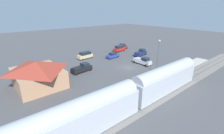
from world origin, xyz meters
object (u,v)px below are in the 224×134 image
at_px(pedestrian_on_platform, 139,80).
at_px(sedan_maroon, 123,46).
at_px(pickup_navy, 141,53).
at_px(suv_red, 119,48).
at_px(station_building, 38,73).
at_px(sedan_blue, 113,55).
at_px(pickup_silver, 143,61).
at_px(pickup_black, 82,68).
at_px(suv_tan, 85,55).
at_px(light_pole_near_platform, 158,53).
at_px(passenger_train, 133,92).

bearing_deg(pedestrian_on_platform, sedan_maroon, -38.03).
bearing_deg(sedan_maroon, pedestrian_on_platform, 141.97).
distance_m(pickup_navy, suv_red, 9.21).
distance_m(station_building, suv_red, 34.03).
xyz_separation_m(sedan_blue, pickup_silver, (-10.44, -2.40, 0.15)).
relative_size(sedan_blue, suv_red, 0.91).
bearing_deg(station_building, pickup_navy, -87.26).
distance_m(pedestrian_on_platform, pickup_black, 15.29).
bearing_deg(station_building, suv_red, -71.65).
bearing_deg(station_building, suv_tan, -58.43).
bearing_deg(light_pole_near_platform, pickup_navy, -35.07).
bearing_deg(pickup_black, suv_tan, -35.02).
bearing_deg(pickup_black, sedan_maroon, -64.23).
height_order(pickup_silver, suv_red, suv_red).
distance_m(sedan_blue, pickup_black, 14.69).
height_order(station_building, suv_red, station_building).
height_order(pedestrian_on_platform, pickup_black, pickup_black).
bearing_deg(suv_tan, pickup_silver, -147.94).
height_order(pedestrian_on_platform, sedan_maroon, pedestrian_on_platform).
bearing_deg(suv_tan, passenger_train, 163.18).
distance_m(station_building, pickup_silver, 27.58).
relative_size(pedestrian_on_platform, pickup_black, 0.31).
relative_size(pedestrian_on_platform, pickup_silver, 0.32).
xyz_separation_m(passenger_train, light_pole_near_platform, (6.80, -16.02, 2.27)).
relative_size(passenger_train, sedan_blue, 7.48).
relative_size(pickup_navy, pickup_silver, 1.05).
bearing_deg(suv_red, passenger_train, 140.67).
height_order(passenger_train, pickup_navy, passenger_train).
relative_size(passenger_train, pickup_navy, 6.11).
xyz_separation_m(pickup_black, light_pole_near_platform, (-12.36, -14.03, 4.10)).
bearing_deg(pickup_navy, sedan_maroon, -15.14).
bearing_deg(pedestrian_on_platform, passenger_train, 123.75).
bearing_deg(light_pole_near_platform, pickup_silver, -20.03).
bearing_deg(suv_red, pickup_navy, -170.58).
height_order(passenger_train, pickup_black, passenger_train).
bearing_deg(suv_red, sedan_maroon, -56.61).
relative_size(sedan_blue, pickup_silver, 0.86).
bearing_deg(pedestrian_on_platform, suv_tan, -3.71).
bearing_deg(suv_red, station_building, 108.35).
bearing_deg(pickup_black, passenger_train, 174.08).
xyz_separation_m(pickup_navy, suv_red, (9.09, 1.51, 0.12)).
xyz_separation_m(passenger_train, sedan_blue, (23.67, -15.96, -1.98)).
distance_m(sedan_maroon, light_pole_near_platform, 28.27).
distance_m(suv_tan, light_pole_near_platform, 23.45).
xyz_separation_m(station_building, pedestrian_on_platform, (-13.24, -15.87, -1.44)).
xyz_separation_m(suv_tan, pickup_silver, (-15.47, -9.69, -0.12)).
height_order(pickup_silver, sedan_maroon, pickup_silver).
bearing_deg(pedestrian_on_platform, light_pole_near_platform, -77.09).
distance_m(pickup_silver, light_pole_near_platform, 7.98).
bearing_deg(pickup_black, pickup_silver, -109.89).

